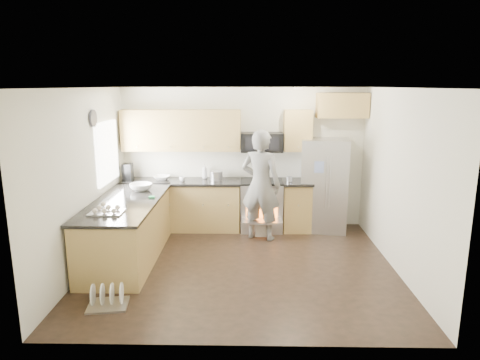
{
  "coord_description": "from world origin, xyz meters",
  "views": [
    {
      "loc": [
        0.1,
        -5.94,
        2.64
      ],
      "look_at": [
        -0.02,
        0.5,
        1.2
      ],
      "focal_mm": 32.0,
      "sensor_mm": 36.0,
      "label": 1
    }
  ],
  "objects_px": {
    "dish_rack": "(108,300)",
    "person": "(261,185)",
    "stove_range": "(261,194)",
    "refrigerator": "(324,185)"
  },
  "relations": [
    {
      "from": "stove_range",
      "to": "person",
      "type": "relative_size",
      "value": 0.93
    },
    {
      "from": "stove_range",
      "to": "refrigerator",
      "type": "bearing_deg",
      "value": 0.37
    },
    {
      "from": "refrigerator",
      "to": "person",
      "type": "height_order",
      "value": "person"
    },
    {
      "from": "dish_rack",
      "to": "person",
      "type": "bearing_deg",
      "value": 51.57
    },
    {
      "from": "refrigerator",
      "to": "dish_rack",
      "type": "relative_size",
      "value": 3.27
    },
    {
      "from": "person",
      "to": "dish_rack",
      "type": "relative_size",
      "value": 3.71
    },
    {
      "from": "stove_range",
      "to": "dish_rack",
      "type": "distance_m",
      "value": 3.56
    },
    {
      "from": "person",
      "to": "dish_rack",
      "type": "distance_m",
      "value": 3.21
    },
    {
      "from": "stove_range",
      "to": "refrigerator",
      "type": "xyz_separation_m",
      "value": [
        1.15,
        0.01,
        0.17
      ]
    },
    {
      "from": "person",
      "to": "stove_range",
      "type": "bearing_deg",
      "value": -71.95
    }
  ]
}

